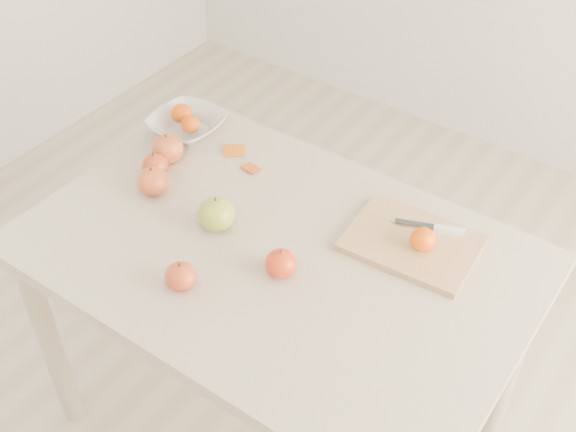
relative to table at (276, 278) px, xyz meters
The scene contains 16 objects.
ground 0.65m from the table, ahead, with size 3.50×3.50×0.00m, color #C6B293.
table is the anchor object (origin of this frame).
cutting_board 0.34m from the table, 37.38° to the left, with size 0.31×0.22×0.02m, color tan.
board_tangerine 0.37m from the table, 33.03° to the left, with size 0.06×0.06×0.05m, color #E95E08.
fruit_bowl 0.57m from the table, 153.56° to the left, with size 0.21×0.21×0.05m, color silver.
bowl_tangerine_near 0.60m from the table, 153.78° to the left, with size 0.06×0.06×0.05m, color #C85A07.
bowl_tangerine_far 0.54m from the table, 153.57° to the left, with size 0.05×0.05×0.05m, color #CE5E07.
orange_peel_a 0.42m from the table, 142.49° to the left, with size 0.06×0.04×0.00m, color #C6590D.
orange_peel_b 0.33m from the table, 138.30° to the left, with size 0.04×0.04×0.00m, color #C64D0E.
paring_knife 0.43m from the table, 41.28° to the left, with size 0.17×0.07×0.01m.
apple_green 0.22m from the table, behind, with size 0.09×0.09×0.08m, color olive.
apple_red_a 0.48m from the table, 165.81° to the left, with size 0.09×0.09×0.08m, color maroon.
apple_red_b 0.45m from the table, behind, with size 0.07×0.07×0.06m, color maroon.
apple_red_c 0.28m from the table, 115.30° to the right, with size 0.07×0.07×0.07m, color maroon.
apple_red_e 0.16m from the table, 46.07° to the right, with size 0.07×0.07×0.07m, color #9E050D.
apple_red_d 0.41m from the table, behind, with size 0.08×0.08×0.07m, color maroon.
Camera 1 is at (0.73, -0.99, 1.96)m, focal length 45.00 mm.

